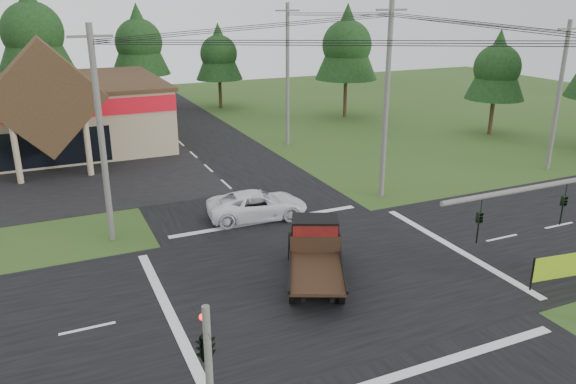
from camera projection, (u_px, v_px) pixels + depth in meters
ground at (327, 276)px, 24.52m from camera, size 120.00×120.00×0.00m
road_ns at (327, 276)px, 24.52m from camera, size 12.00×120.00×0.02m
road_ew at (327, 276)px, 24.52m from camera, size 120.00×12.00×0.02m
traffic_signal_corner at (205, 333)px, 14.14m from camera, size 0.53×2.48×4.40m
utility_pole_nw at (101, 135)px, 26.53m from camera, size 2.00×0.30×10.50m
utility_pole_ne at (386, 100)px, 32.59m from camera, size 2.00×0.30×11.50m
utility_pole_far at (559, 95)px, 38.25m from camera, size 2.00×0.30×10.20m
utility_pole_n at (288, 75)px, 44.69m from camera, size 2.00×0.30×11.20m
tree_row_c at (32, 29)px, 53.07m from camera, size 7.28×7.28×13.13m
tree_row_d at (138, 40)px, 58.26m from camera, size 6.16×6.16×11.11m
tree_row_e at (219, 52)px, 60.09m from camera, size 5.04×5.04×9.09m
tree_side_ne at (347, 43)px, 54.93m from camera, size 6.16×6.16×11.11m
tree_side_e_near at (498, 65)px, 48.15m from camera, size 5.04×5.04×9.09m
antique_flatbed_truck at (316, 255)px, 23.68m from camera, size 4.60×6.38×2.50m
roadside_banner at (574, 268)px, 23.69m from camera, size 4.36×0.67×1.50m
white_pickup at (257, 205)px, 30.80m from camera, size 5.78×3.25×1.53m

